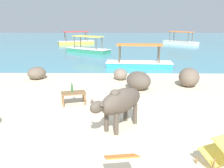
{
  "coord_description": "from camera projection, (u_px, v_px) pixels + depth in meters",
  "views": [
    {
      "loc": [
        0.23,
        -5.41,
        2.78
      ],
      "look_at": [
        0.12,
        3.0,
        0.55
      ],
      "focal_mm": 40.85,
      "sensor_mm": 36.0,
      "label": 1
    }
  ],
  "objects": [
    {
      "name": "sand_beach",
      "position": [
        105.0,
        139.0,
        5.94
      ],
      "size": [
        18.0,
        14.0,
        0.04
      ],
      "primitive_type": "cube",
      "color": "beige",
      "rests_on": "ground"
    },
    {
      "name": "shore_rock_small",
      "position": [
        37.0,
        73.0,
        11.46
      ],
      "size": [
        1.09,
        1.12,
        0.56
      ],
      "primitive_type": "ellipsoid",
      "rotation": [
        0.0,
        0.0,
        1.02
      ],
      "color": "#6B5B4C",
      "rests_on": "sand_beach"
    },
    {
      "name": "shore_rock_medium",
      "position": [
        120.0,
        74.0,
        11.36
      ],
      "size": [
        0.79,
        0.86,
        0.51
      ],
      "primitive_type": "ellipsoid",
      "rotation": [
        0.0,
        0.0,
        1.91
      ],
      "color": "gray",
      "rests_on": "sand_beach"
    },
    {
      "name": "shore_rock_large",
      "position": [
        189.0,
        77.0,
        10.24
      ],
      "size": [
        1.0,
        1.13,
        0.76
      ],
      "primitive_type": "ellipsoid",
      "rotation": [
        0.0,
        0.0,
        1.36
      ],
      "color": "#6B5B4C",
      "rests_on": "sand_beach"
    },
    {
      "name": "boat_white",
      "position": [
        180.0,
        42.0,
        26.15
      ],
      "size": [
        3.37,
        3.45,
        1.29
      ],
      "rotation": [
        0.0,
        0.0,
        5.47
      ],
      "color": "white",
      "rests_on": "water_surface"
    },
    {
      "name": "low_bench_table",
      "position": [
        73.0,
        94.0,
        8.12
      ],
      "size": [
        0.85,
        0.64,
        0.41
      ],
      "rotation": [
        0.0,
        0.0,
        0.29
      ],
      "color": "brown",
      "rests_on": "sand_beach"
    },
    {
      "name": "shore_rock_flat",
      "position": [
        139.0,
        81.0,
        9.8
      ],
      "size": [
        1.29,
        1.3,
        0.71
      ],
      "primitive_type": "ellipsoid",
      "rotation": [
        0.0,
        0.0,
        2.32
      ],
      "color": "brown",
      "rests_on": "sand_beach"
    },
    {
      "name": "boat_green",
      "position": [
        88.0,
        49.0,
        20.22
      ],
      "size": [
        3.72,
        2.95,
        1.29
      ],
      "rotation": [
        0.0,
        0.0,
        2.57
      ],
      "color": "#338E66",
      "rests_on": "water_surface"
    },
    {
      "name": "water_surface",
      "position": [
        113.0,
        43.0,
        27.2
      ],
      "size": [
        60.0,
        36.0,
        0.03
      ],
      "primitive_type": "cube",
      "color": "teal",
      "rests_on": "ground"
    },
    {
      "name": "boat_yellow",
      "position": [
        76.0,
        41.0,
        26.41
      ],
      "size": [
        3.84,
        2.37,
        1.29
      ],
      "rotation": [
        0.0,
        0.0,
        0.36
      ],
      "color": "gold",
      "rests_on": "water_surface"
    },
    {
      "name": "cow",
      "position": [
        120.0,
        102.0,
        6.3
      ],
      "size": [
        1.44,
        1.73,
        1.06
      ],
      "rotation": [
        0.0,
        0.0,
        4.07
      ],
      "color": "#4C4238",
      "rests_on": "sand_beach"
    },
    {
      "name": "deck_chair_near",
      "position": [
        223.0,
        151.0,
        4.6
      ],
      "size": [
        0.82,
        0.92,
        0.68
      ],
      "rotation": [
        0.0,
        0.0,
        2.03
      ],
      "color": "brown",
      "rests_on": "sand_beach"
    },
    {
      "name": "bottle",
      "position": [
        72.0,
        88.0,
        8.15
      ],
      "size": [
        0.07,
        0.07,
        0.3
      ],
      "color": "#2D6B38",
      "rests_on": "low_bench_table"
    },
    {
      "name": "boat_teal",
      "position": [
        139.0,
        62.0,
        14.29
      ],
      "size": [
        3.74,
        1.39,
        1.29
      ],
      "rotation": [
        0.0,
        0.0,
        6.22
      ],
      "color": "teal",
      "rests_on": "water_surface"
    }
  ]
}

